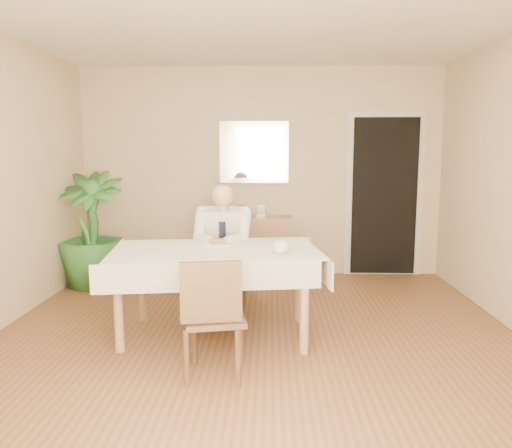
{
  "coord_description": "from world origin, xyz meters",
  "views": [
    {
      "loc": [
        0.12,
        -3.81,
        1.55
      ],
      "look_at": [
        0.0,
        0.35,
        0.95
      ],
      "focal_mm": 35.0,
      "sensor_mm": 36.0,
      "label": 1
    }
  ],
  "objects_px": {
    "dining_table": "(216,259)",
    "chair_far": "(225,256)",
    "sideboard": "(254,247)",
    "potted_palm": "(91,229)",
    "chair_near": "(213,313)",
    "seated_man": "(222,243)",
    "coffee_mug": "(281,247)"
  },
  "relations": [
    {
      "from": "sideboard",
      "to": "coffee_mug",
      "type": "bearing_deg",
      "value": -80.8
    },
    {
      "from": "sideboard",
      "to": "chair_near",
      "type": "bearing_deg",
      "value": -91.68
    },
    {
      "from": "coffee_mug",
      "to": "chair_near",
      "type": "bearing_deg",
      "value": -126.07
    },
    {
      "from": "seated_man",
      "to": "dining_table",
      "type": "bearing_deg",
      "value": -90.0
    },
    {
      "from": "potted_palm",
      "to": "sideboard",
      "type": "bearing_deg",
      "value": 15.28
    },
    {
      "from": "chair_near",
      "to": "sideboard",
      "type": "distance_m",
      "value": 2.9
    },
    {
      "from": "dining_table",
      "to": "sideboard",
      "type": "height_order",
      "value": "sideboard"
    },
    {
      "from": "dining_table",
      "to": "coffee_mug",
      "type": "relative_size",
      "value": 14.34
    },
    {
      "from": "coffee_mug",
      "to": "potted_palm",
      "type": "relative_size",
      "value": 0.1
    },
    {
      "from": "chair_far",
      "to": "seated_man",
      "type": "distance_m",
      "value": 0.34
    },
    {
      "from": "chair_near",
      "to": "seated_man",
      "type": "relative_size",
      "value": 0.68
    },
    {
      "from": "sideboard",
      "to": "dining_table",
      "type": "bearing_deg",
      "value": -95.07
    },
    {
      "from": "dining_table",
      "to": "chair_near",
      "type": "distance_m",
      "value": 0.85
    },
    {
      "from": "coffee_mug",
      "to": "chair_far",
      "type": "bearing_deg",
      "value": 116.88
    },
    {
      "from": "chair_far",
      "to": "dining_table",
      "type": "bearing_deg",
      "value": -96.23
    },
    {
      "from": "dining_table",
      "to": "chair_near",
      "type": "xyz_separation_m",
      "value": [
        0.07,
        -0.83,
        -0.19
      ]
    },
    {
      "from": "chair_near",
      "to": "potted_palm",
      "type": "bearing_deg",
      "value": 114.27
    },
    {
      "from": "chair_near",
      "to": "seated_man",
      "type": "height_order",
      "value": "seated_man"
    },
    {
      "from": "sideboard",
      "to": "chair_far",
      "type": "bearing_deg",
      "value": -100.12
    },
    {
      "from": "dining_table",
      "to": "sideboard",
      "type": "xyz_separation_m",
      "value": [
        0.25,
        2.06,
        -0.29
      ]
    },
    {
      "from": "chair_near",
      "to": "coffee_mug",
      "type": "bearing_deg",
      "value": 42.94
    },
    {
      "from": "seated_man",
      "to": "sideboard",
      "type": "distance_m",
      "value": 1.53
    },
    {
      "from": "seated_man",
      "to": "potted_palm",
      "type": "relative_size",
      "value": 0.93
    },
    {
      "from": "chair_near",
      "to": "coffee_mug",
      "type": "xyz_separation_m",
      "value": [
        0.47,
        0.64,
        0.33
      ]
    },
    {
      "from": "coffee_mug",
      "to": "seated_man",
      "type": "bearing_deg",
      "value": 124.8
    },
    {
      "from": "potted_palm",
      "to": "dining_table",
      "type": "bearing_deg",
      "value": -43.93
    },
    {
      "from": "dining_table",
      "to": "chair_far",
      "type": "height_order",
      "value": "chair_far"
    },
    {
      "from": "dining_table",
      "to": "chair_far",
      "type": "distance_m",
      "value": 0.9
    },
    {
      "from": "seated_man",
      "to": "chair_far",
      "type": "bearing_deg",
      "value": 90.0
    },
    {
      "from": "coffee_mug",
      "to": "sideboard",
      "type": "bearing_deg",
      "value": 97.34
    },
    {
      "from": "potted_palm",
      "to": "coffee_mug",
      "type": "bearing_deg",
      "value": -38.92
    },
    {
      "from": "dining_table",
      "to": "seated_man",
      "type": "relative_size",
      "value": 1.48
    }
  ]
}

